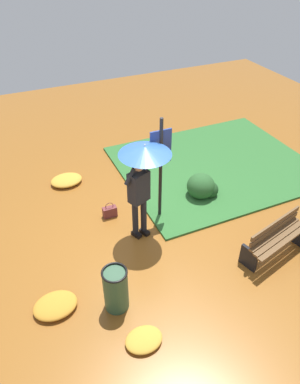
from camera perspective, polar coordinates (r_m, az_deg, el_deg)
ground_plane at (r=7.40m, az=-0.18°, el=-6.38°), size 18.00×18.00×0.00m
grass_verge at (r=9.54m, az=10.26°, el=4.30°), size 4.80×4.00×0.05m
person_with_umbrella at (r=6.44m, az=-1.25°, el=3.72°), size 0.96×0.96×2.04m
info_sign_post at (r=6.94m, az=1.70°, el=5.38°), size 0.44×0.07×2.30m
handbag at (r=7.73m, az=-6.44°, el=-3.14°), size 0.30×0.15×0.37m
park_bench at (r=7.07m, az=19.67°, el=-7.11°), size 1.43×0.70×0.75m
trash_bin at (r=5.92m, az=-5.49°, el=-15.18°), size 0.42×0.42×0.83m
shrub_cluster at (r=8.25m, az=8.41°, el=0.83°), size 0.71×0.64×0.58m
leaf_pile_near_person at (r=6.32m, az=-14.89°, el=-17.13°), size 0.72×0.58×0.16m
leaf_pile_by_bench at (r=5.82m, az=-0.99°, el=-22.52°), size 0.58×0.46×0.13m
leaf_pile_far_path at (r=8.94m, az=-13.21°, el=1.85°), size 0.76×0.60×0.17m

